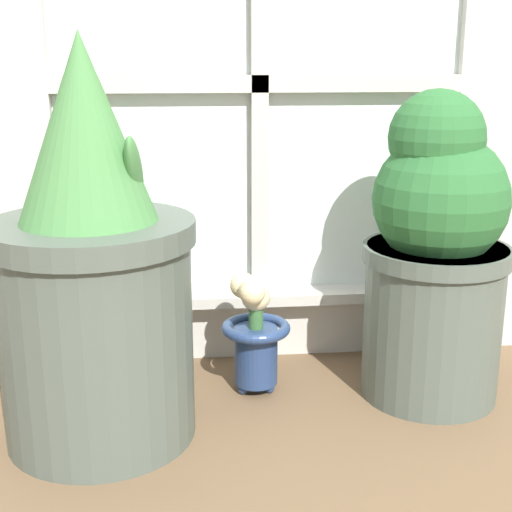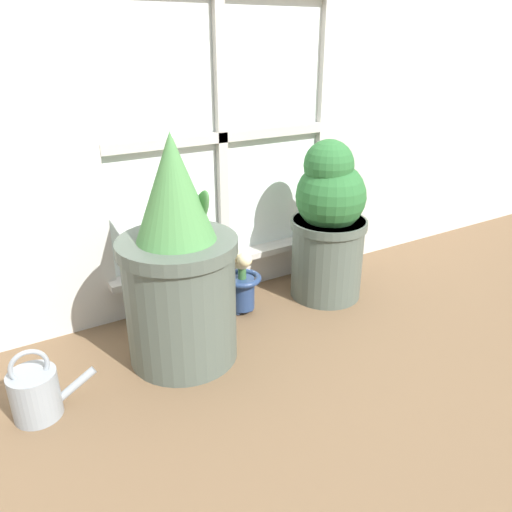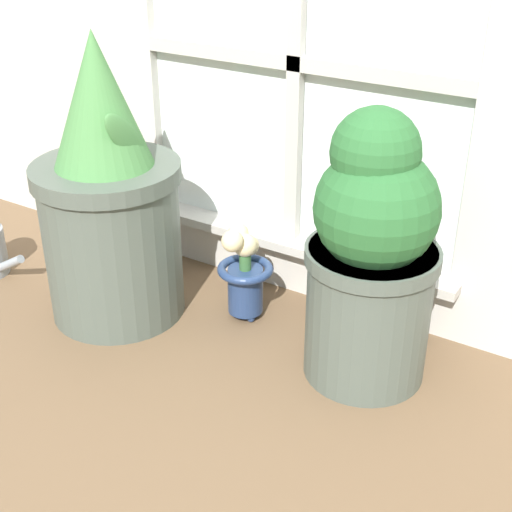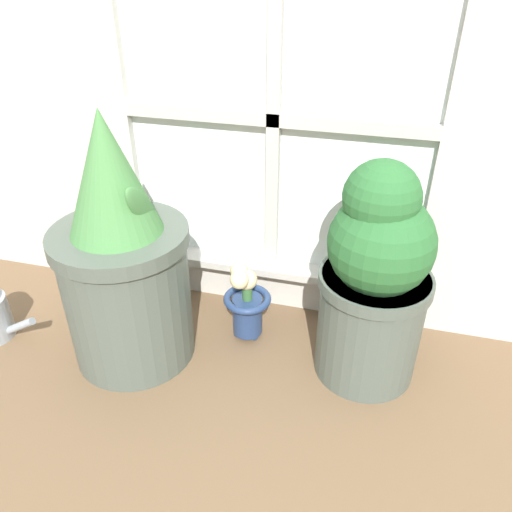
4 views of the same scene
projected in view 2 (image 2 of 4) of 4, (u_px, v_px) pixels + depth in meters
name	position (u px, v px, depth m)	size (l,w,h in m)	color
ground_plane	(305.00, 358.00, 1.59)	(10.00, 10.00, 0.00)	brown
potted_plant_left	(179.00, 269.00, 1.48)	(0.36, 0.36, 0.71)	#4C564C
potted_plant_right	(329.00, 224.00, 1.87)	(0.29, 0.29, 0.61)	#4C564C
flower_vase	(242.00, 280.00, 1.80)	(0.14, 0.14, 0.26)	navy
watering_can	(36.00, 393.00, 1.32)	(0.23, 0.13, 0.21)	gray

